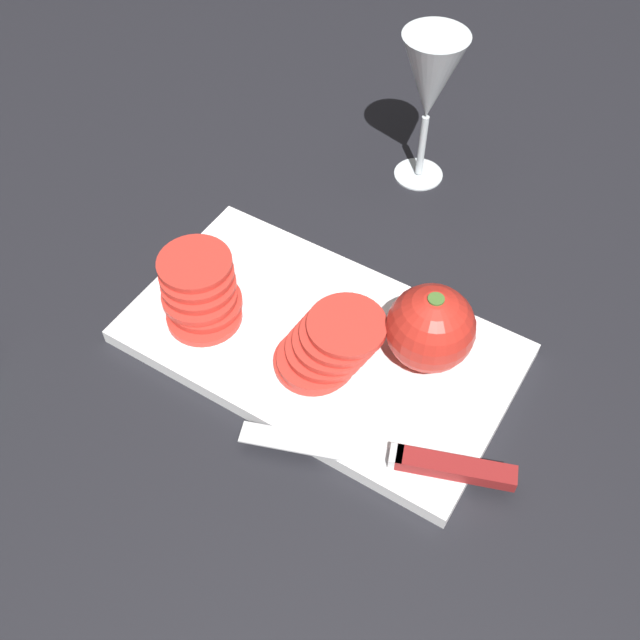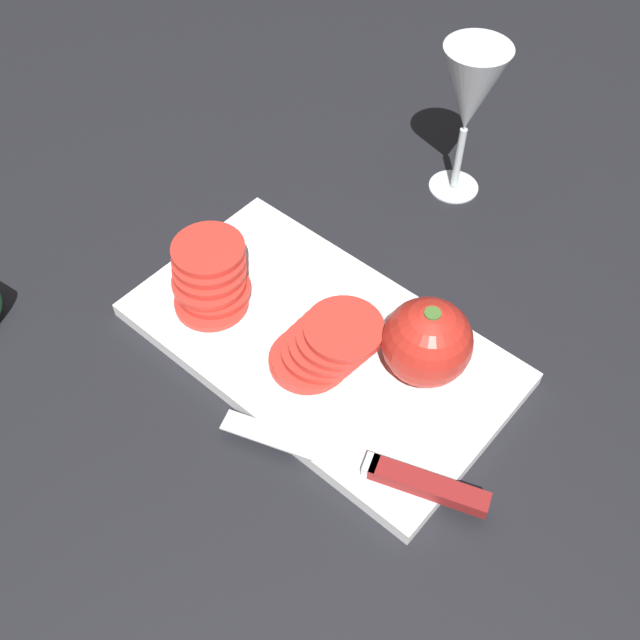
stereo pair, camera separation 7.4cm
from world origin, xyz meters
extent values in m
plane|color=black|center=(0.00, 0.00, 0.00)|extent=(3.00, 3.00, 0.00)
cube|color=white|center=(0.06, 0.03, 0.01)|extent=(0.39, 0.22, 0.02)
cylinder|color=silver|center=(0.02, 0.33, 0.00)|extent=(0.06, 0.06, 0.00)
cylinder|color=silver|center=(0.02, 0.33, 0.05)|extent=(0.01, 0.01, 0.08)
cone|color=silver|center=(0.02, 0.33, 0.14)|extent=(0.08, 0.08, 0.10)
cone|color=beige|center=(0.02, 0.33, 0.11)|extent=(0.03, 0.03, 0.04)
sphere|color=red|center=(0.16, 0.07, 0.06)|extent=(0.09, 0.09, 0.09)
cylinder|color=#47702D|center=(0.16, 0.07, 0.10)|extent=(0.02, 0.02, 0.01)
cube|color=silver|center=(0.12, -0.08, 0.02)|extent=(0.14, 0.07, 0.00)
cube|color=silver|center=(0.19, -0.05, 0.02)|extent=(0.02, 0.02, 0.01)
cube|color=maroon|center=(0.24, -0.03, 0.02)|extent=(0.11, 0.06, 0.01)
cylinder|color=red|center=(-0.06, -0.01, 0.02)|extent=(0.08, 0.08, 0.01)
cylinder|color=red|center=(-0.06, 0.00, 0.03)|extent=(0.08, 0.08, 0.01)
cylinder|color=red|center=(-0.07, 0.00, 0.04)|extent=(0.08, 0.08, 0.01)
cylinder|color=red|center=(-0.07, 0.01, 0.04)|extent=(0.08, 0.08, 0.01)
cylinder|color=red|center=(-0.08, 0.01, 0.05)|extent=(0.08, 0.08, 0.01)
cylinder|color=red|center=(-0.09, 0.02, 0.06)|extent=(0.08, 0.08, 0.01)
cylinder|color=red|center=(0.07, 0.00, 0.02)|extent=(0.08, 0.08, 0.01)
cylinder|color=red|center=(0.07, 0.00, 0.03)|extent=(0.08, 0.08, 0.01)
cylinder|color=red|center=(0.08, 0.01, 0.04)|extent=(0.08, 0.08, 0.01)
cylinder|color=red|center=(0.08, 0.02, 0.04)|extent=(0.08, 0.08, 0.01)
cylinder|color=red|center=(0.09, 0.02, 0.05)|extent=(0.08, 0.08, 0.01)
cylinder|color=red|center=(0.09, 0.03, 0.06)|extent=(0.08, 0.08, 0.01)
camera|label=1|loc=(0.30, -0.36, 0.63)|focal=42.00mm
camera|label=2|loc=(0.36, -0.32, 0.63)|focal=42.00mm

